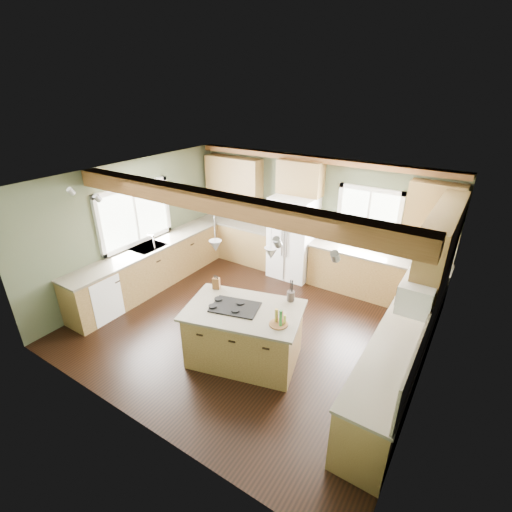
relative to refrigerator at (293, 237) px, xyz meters
The scene contains 37 objects.
floor 2.32m from the refrigerator, 81.95° to the right, with size 5.60×5.60×0.00m, color black.
ceiling 2.73m from the refrigerator, 81.95° to the right, with size 5.60×5.60×0.00m, color silver.
wall_back 0.63m from the refrigerator, 51.71° to the left, with size 5.60×5.60×0.00m, color #424C36.
wall_left 3.30m from the refrigerator, 139.70° to the right, with size 5.00×5.00×0.00m, color #424C36.
wall_right 3.78m from the refrigerator, 34.37° to the right, with size 5.00×5.00×0.00m, color #424C36.
ceiling_beam 3.30m from the refrigerator, 84.08° to the right, with size 5.55×0.26×0.26m, color brown.
soffit_trim 1.69m from the refrigerator, 43.03° to the left, with size 5.55×0.20×0.10m, color brown.
backsplash_back 0.57m from the refrigerator, 50.58° to the left, with size 5.58×0.03×0.58m, color brown.
backsplash_right 3.73m from the refrigerator, 33.86° to the right, with size 0.03×3.70×0.58m, color brown.
base_cab_back_left 1.56m from the refrigerator, behind, with size 2.02×0.60×0.88m, color brown.
counter_back_left 1.49m from the refrigerator, behind, with size 2.06×0.64×0.04m, color brown.
base_cab_back_right 1.85m from the refrigerator, ahead, with size 2.62×0.60×0.88m, color brown.
counter_back_right 1.79m from the refrigerator, ahead, with size 2.66×0.64×0.04m, color brown.
base_cab_left 3.06m from the refrigerator, 136.74° to the right, with size 0.60×3.70×0.88m, color brown.
counter_left 3.02m from the refrigerator, 136.74° to the right, with size 0.64×3.74×0.04m, color brown.
base_cab_right 3.51m from the refrigerator, 36.47° to the right, with size 0.60×3.70×0.88m, color brown.
counter_right 3.48m from the refrigerator, 36.47° to the right, with size 0.64×3.74×0.04m, color brown.
upper_cab_back_left 2.00m from the refrigerator, behind, with size 1.40×0.35×0.90m, color brown.
upper_cab_over_fridge 1.27m from the refrigerator, 90.00° to the left, with size 0.96×0.35×0.70m, color brown.
upper_cab_right 3.34m from the refrigerator, 22.64° to the right, with size 0.35×2.20×0.90m, color brown.
upper_cab_back_corner 2.81m from the refrigerator, ahead, with size 0.90×0.35×0.90m, color brown.
window_left 3.30m from the refrigerator, 140.15° to the right, with size 0.04×1.60×1.05m, color white.
window_back 1.63m from the refrigerator, 13.94° to the left, with size 1.10×0.04×1.00m, color white.
sink 3.02m from the refrigerator, 136.74° to the right, with size 0.50×0.65×0.03m, color #262628.
faucet 2.90m from the refrigerator, 134.30° to the right, with size 0.02×0.02×0.28m, color #B2B2B7.
dishwasher 4.05m from the refrigerator, 123.02° to the right, with size 0.60×0.60×0.84m, color white.
oven 4.40m from the refrigerator, 50.38° to the right, with size 0.60×0.72×0.84m, color white.
microwave 3.66m from the refrigerator, 37.00° to the right, with size 0.40×0.70×0.38m, color white.
pendant_left 3.17m from the refrigerator, 84.01° to the right, with size 0.18×0.18×0.16m, color #B2B2B7.
pendant_right 3.15m from the refrigerator, 68.71° to the right, with size 0.18×0.18×0.16m, color #B2B2B7.
refrigerator is the anchor object (origin of this frame).
island 3.01m from the refrigerator, 76.39° to the right, with size 1.60×0.98×0.88m, color brown.
island_top 2.97m from the refrigerator, 76.39° to the right, with size 1.71×1.08×0.04m, color brown.
cooktop 2.98m from the refrigerator, 78.95° to the right, with size 0.69×0.46×0.02m, color black.
knife_block 2.63m from the refrigerator, 90.25° to the right, with size 0.11×0.08×0.19m, color brown.
utensil_crock 2.59m from the refrigerator, 63.17° to the right, with size 0.12×0.12×0.16m, color #483F3A.
bottle_tray 3.23m from the refrigerator, 65.88° to the right, with size 0.26×0.26×0.24m, color #57301A, non-canonical shape.
Camera 1 is at (3.03, -4.52, 3.95)m, focal length 26.00 mm.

